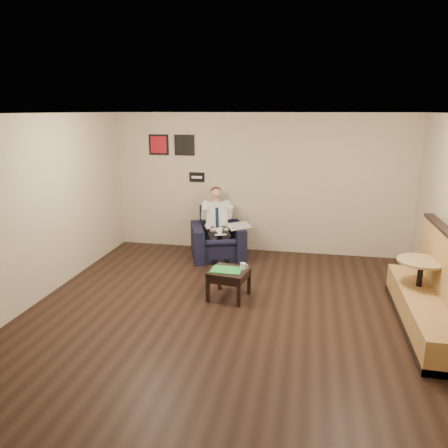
% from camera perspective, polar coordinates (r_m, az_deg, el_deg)
% --- Properties ---
extents(ground, '(6.00, 6.00, 0.00)m').
position_cam_1_polar(ground, '(6.43, 1.21, -11.56)').
color(ground, black).
rests_on(ground, ground).
extents(wall_back, '(6.00, 0.02, 2.80)m').
position_cam_1_polar(wall_back, '(8.86, 4.66, 5.25)').
color(wall_back, beige).
rests_on(wall_back, ground).
extents(wall_front, '(6.00, 0.02, 2.80)m').
position_cam_1_polar(wall_front, '(3.20, -8.27, -12.24)').
color(wall_front, beige).
rests_on(wall_front, ground).
extents(wall_left, '(0.02, 6.00, 2.80)m').
position_cam_1_polar(wall_left, '(7.09, -23.34, 1.72)').
color(wall_left, beige).
rests_on(wall_left, ground).
extents(ceiling, '(6.00, 6.00, 0.02)m').
position_cam_1_polar(ceiling, '(5.77, 1.37, 14.25)').
color(ceiling, white).
rests_on(ceiling, wall_back).
extents(seating_sign, '(0.32, 0.02, 0.20)m').
position_cam_1_polar(seating_sign, '(9.07, -3.57, 6.12)').
color(seating_sign, black).
rests_on(seating_sign, wall_back).
extents(art_print_left, '(0.42, 0.03, 0.42)m').
position_cam_1_polar(art_print_left, '(9.23, -8.52, 10.21)').
color(art_print_left, '#A6141F').
rests_on(art_print_left, wall_back).
extents(art_print_right, '(0.42, 0.03, 0.42)m').
position_cam_1_polar(art_print_right, '(9.06, -5.19, 10.23)').
color(art_print_right, black).
rests_on(art_print_right, wall_back).
extents(armchair, '(1.27, 1.27, 0.96)m').
position_cam_1_polar(armchair, '(8.59, -0.83, -1.28)').
color(armchair, black).
rests_on(armchair, ground).
extents(seated_man, '(0.91, 1.10, 1.32)m').
position_cam_1_polar(seated_man, '(8.43, -0.72, -0.35)').
color(seated_man, white).
rests_on(seated_man, armchair).
extents(lap_papers, '(0.33, 0.38, 0.01)m').
position_cam_1_polar(lap_papers, '(8.34, -0.62, -0.99)').
color(lap_papers, white).
rests_on(lap_papers, seated_man).
extents(newspaper, '(0.59, 0.64, 0.01)m').
position_cam_1_polar(newspaper, '(8.51, 1.95, -0.24)').
color(newspaper, silver).
rests_on(newspaper, armchair).
extents(side_table, '(0.65, 0.65, 0.46)m').
position_cam_1_polar(side_table, '(6.83, 0.64, -7.83)').
color(side_table, black).
rests_on(side_table, ground).
extents(green_folder, '(0.47, 0.34, 0.01)m').
position_cam_1_polar(green_folder, '(6.73, 0.34, -6.00)').
color(green_folder, green).
rests_on(green_folder, side_table).
extents(coffee_mug, '(0.10, 0.10, 0.10)m').
position_cam_1_polar(coffee_mug, '(6.78, 2.48, -5.49)').
color(coffee_mug, white).
rests_on(coffee_mug, side_table).
extents(smartphone, '(0.16, 0.12, 0.01)m').
position_cam_1_polar(smartphone, '(6.87, 1.52, -5.59)').
color(smartphone, black).
rests_on(smartphone, side_table).
extents(banquette, '(0.59, 2.49, 1.28)m').
position_cam_1_polar(banquette, '(6.40, 25.09, -6.92)').
color(banquette, '#A67A40').
rests_on(banquette, ground).
extents(cafe_table, '(0.83, 0.83, 0.82)m').
position_cam_1_polar(cafe_table, '(6.82, 24.06, -7.57)').
color(cafe_table, '#9D8455').
rests_on(cafe_table, ground).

